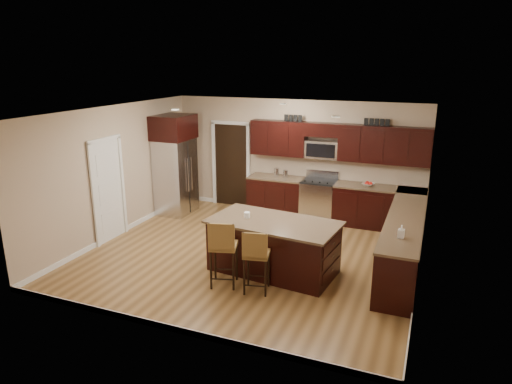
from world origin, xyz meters
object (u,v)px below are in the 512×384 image
at_px(island, 274,248).
at_px(refrigerator, 175,164).
at_px(range, 319,200).
at_px(stool_mid, 256,254).
at_px(stool_left, 223,246).

bearing_deg(island, refrigerator, 152.91).
xyz_separation_m(range, island, (-0.05, -2.92, -0.04)).
relative_size(island, stool_mid, 2.20).
relative_size(stool_left, refrigerator, 0.48).
bearing_deg(range, island, -91.02).
height_order(stool_left, refrigerator, refrigerator).
bearing_deg(range, stool_left, -99.27).
distance_m(island, stool_left, 1.05).
xyz_separation_m(stool_left, stool_mid, (0.57, 0.00, -0.05)).
bearing_deg(stool_mid, stool_left, 168.17).
relative_size(range, stool_left, 0.98).
height_order(stool_mid, refrigerator, refrigerator).
xyz_separation_m(stool_left, refrigerator, (-2.69, 2.99, 0.50)).
xyz_separation_m(range, refrigerator, (-3.30, -0.77, 0.73)).
bearing_deg(stool_left, refrigerator, 116.00).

